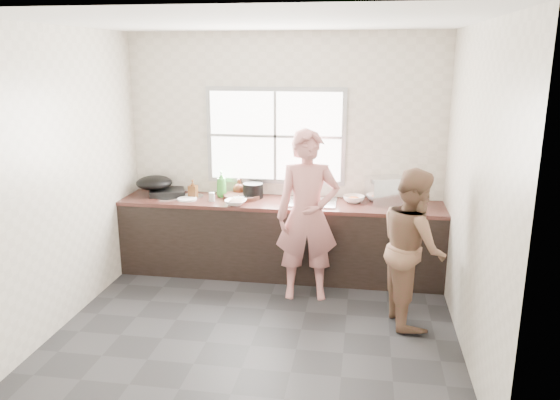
% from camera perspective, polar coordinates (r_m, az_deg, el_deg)
% --- Properties ---
extents(floor, '(3.60, 3.20, 0.01)m').
position_cam_1_polar(floor, '(5.21, -2.26, -13.09)').
color(floor, '#262629').
rests_on(floor, ground).
extents(ceiling, '(3.60, 3.20, 0.01)m').
position_cam_1_polar(ceiling, '(4.61, -2.62, 18.17)').
color(ceiling, silver).
rests_on(ceiling, wall_back).
extents(wall_back, '(3.60, 0.01, 2.70)m').
position_cam_1_polar(wall_back, '(6.28, 0.46, 4.90)').
color(wall_back, beige).
rests_on(wall_back, ground).
extents(wall_left, '(0.01, 3.20, 2.70)m').
position_cam_1_polar(wall_left, '(5.38, -21.64, 2.14)').
color(wall_left, silver).
rests_on(wall_left, ground).
extents(wall_right, '(0.01, 3.20, 2.70)m').
position_cam_1_polar(wall_right, '(4.73, 19.56, 0.69)').
color(wall_right, beige).
rests_on(wall_right, ground).
extents(wall_front, '(3.60, 0.01, 2.70)m').
position_cam_1_polar(wall_front, '(3.24, -8.03, -4.93)').
color(wall_front, beige).
rests_on(wall_front, ground).
extents(cabinet, '(3.60, 0.62, 0.82)m').
position_cam_1_polar(cabinet, '(6.22, 0.01, -4.17)').
color(cabinet, black).
rests_on(cabinet, floor).
extents(countertop, '(3.60, 0.64, 0.04)m').
position_cam_1_polar(countertop, '(6.09, 0.01, -0.34)').
color(countertop, '#3C1E18').
rests_on(countertop, cabinet).
extents(sink, '(0.55, 0.45, 0.02)m').
position_cam_1_polar(sink, '(6.04, 3.29, -0.25)').
color(sink, silver).
rests_on(sink, countertop).
extents(faucet, '(0.02, 0.02, 0.30)m').
position_cam_1_polar(faucet, '(6.20, 3.50, 1.52)').
color(faucet, silver).
rests_on(faucet, countertop).
extents(window_frame, '(1.60, 0.05, 1.10)m').
position_cam_1_polar(window_frame, '(6.25, -0.47, 6.71)').
color(window_frame, '#9EA0A5').
rests_on(window_frame, wall_back).
extents(window_glazing, '(1.50, 0.01, 1.00)m').
position_cam_1_polar(window_glazing, '(6.23, -0.51, 6.67)').
color(window_glazing, white).
rests_on(window_glazing, window_frame).
extents(woman, '(0.65, 0.47, 1.63)m').
position_cam_1_polar(woman, '(5.52, 2.89, -2.22)').
color(woman, tan).
rests_on(woman, floor).
extents(person_side, '(0.70, 0.82, 1.47)m').
position_cam_1_polar(person_side, '(5.18, 13.71, -4.78)').
color(person_side, brown).
rests_on(person_side, floor).
extents(cutting_board, '(0.52, 0.52, 0.04)m').
position_cam_1_polar(cutting_board, '(6.25, -3.99, 0.40)').
color(cutting_board, '#331C14').
rests_on(cutting_board, countertop).
extents(cleaver, '(0.24, 0.20, 0.01)m').
position_cam_1_polar(cleaver, '(6.12, -3.79, 0.33)').
color(cleaver, '#B9BCC0').
rests_on(cleaver, cutting_board).
extents(bowl_mince, '(0.24, 0.24, 0.06)m').
position_cam_1_polar(bowl_mince, '(5.96, -4.65, -0.23)').
color(bowl_mince, white).
rests_on(bowl_mince, countertop).
extents(bowl_crabs, '(0.20, 0.20, 0.06)m').
position_cam_1_polar(bowl_crabs, '(6.10, 7.72, 0.04)').
color(bowl_crabs, white).
rests_on(bowl_crabs, countertop).
extents(bowl_held, '(0.24, 0.24, 0.06)m').
position_cam_1_polar(bowl_held, '(5.84, 2.68, -0.52)').
color(bowl_held, white).
rests_on(bowl_held, countertop).
extents(black_pot, '(0.30, 0.30, 0.17)m').
position_cam_1_polar(black_pot, '(6.24, -2.83, 1.00)').
color(black_pot, black).
rests_on(black_pot, countertop).
extents(plate_food, '(0.24, 0.24, 0.02)m').
position_cam_1_polar(plate_food, '(6.25, -9.68, 0.11)').
color(plate_food, white).
rests_on(plate_food, countertop).
extents(bottle_green, '(0.15, 0.15, 0.30)m').
position_cam_1_polar(bottle_green, '(6.30, -6.14, 1.69)').
color(bottle_green, '#328C2E').
rests_on(bottle_green, countertop).
extents(bottle_brown_tall, '(0.09, 0.09, 0.19)m').
position_cam_1_polar(bottle_brown_tall, '(6.32, -9.09, 1.12)').
color(bottle_brown_tall, '#502E14').
rests_on(bottle_brown_tall, countertop).
extents(bottle_brown_short, '(0.17, 0.17, 0.17)m').
position_cam_1_polar(bottle_brown_short, '(6.38, -4.30, 1.31)').
color(bottle_brown_short, '#512514').
rests_on(bottle_brown_short, countertop).
extents(glass_jar, '(0.08, 0.08, 0.10)m').
position_cam_1_polar(glass_jar, '(6.14, -7.14, 0.33)').
color(glass_jar, silver).
rests_on(glass_jar, countertop).
extents(burner, '(0.52, 0.52, 0.06)m').
position_cam_1_polar(burner, '(6.54, -11.73, 0.87)').
color(burner, black).
rests_on(burner, countertop).
extents(wok, '(0.49, 0.49, 0.16)m').
position_cam_1_polar(wok, '(6.54, -13.00, 1.77)').
color(wok, black).
rests_on(wok, burner).
extents(dish_rack, '(0.46, 0.40, 0.29)m').
position_cam_1_polar(dish_rack, '(6.11, 10.98, 1.04)').
color(dish_rack, silver).
rests_on(dish_rack, countertop).
extents(pot_lid_left, '(0.29, 0.29, 0.01)m').
position_cam_1_polar(pot_lid_left, '(6.34, -11.60, 0.21)').
color(pot_lid_left, silver).
rests_on(pot_lid_left, countertop).
extents(pot_lid_right, '(0.29, 0.29, 0.01)m').
position_cam_1_polar(pot_lid_right, '(6.37, -9.13, 0.40)').
color(pot_lid_right, '#A9ABB0').
rests_on(pot_lid_right, countertop).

